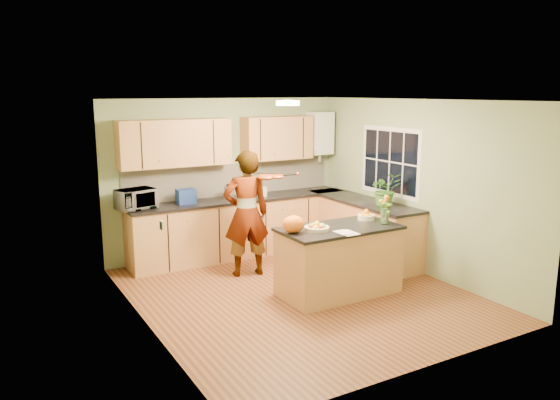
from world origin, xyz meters
TOP-DOWN VIEW (x-y plane):
  - floor at (0.00, 0.00)m, footprint 4.50×4.50m
  - ceiling at (0.00, 0.00)m, footprint 4.00×4.50m
  - wall_back at (0.00, 2.25)m, footprint 4.00×0.02m
  - wall_front at (0.00, -2.25)m, footprint 4.00×0.02m
  - wall_left at (-2.00, 0.00)m, footprint 0.02×4.50m
  - wall_right at (2.00, 0.00)m, footprint 0.02×4.50m
  - back_counter at (0.10, 1.95)m, footprint 3.64×0.62m
  - right_counter at (1.70, 0.85)m, footprint 0.62×2.24m
  - splashback at (0.10, 2.23)m, footprint 3.60×0.02m
  - upper_cabinets at (-0.18, 2.08)m, footprint 3.20×0.34m
  - boiler at (1.70, 2.09)m, footprint 0.40×0.30m
  - window_right at (1.99, 0.60)m, footprint 0.01×1.30m
  - light_switch at (-1.99, -0.60)m, footprint 0.02×0.09m
  - ceiling_lamp at (0.00, 0.30)m, footprint 0.30×0.30m
  - peninsula_island at (0.46, -0.23)m, footprint 1.57×0.80m
  - fruit_dish at (0.11, -0.23)m, footprint 0.31×0.31m
  - orange_bowl at (1.01, -0.08)m, footprint 0.23×0.23m
  - flower_vase at (1.06, -0.41)m, footprint 0.23×0.23m
  - orange_bag at (-0.20, -0.18)m, footprint 0.35×0.33m
  - papers at (0.36, -0.53)m, footprint 0.20×0.27m
  - violinist at (-0.25, 1.03)m, footprint 0.73×0.55m
  - violin at (-0.05, 0.81)m, footprint 0.64×0.56m
  - microwave at (-1.56, 1.94)m, footprint 0.60×0.48m
  - blue_box at (-0.80, 1.95)m, footprint 0.28×0.21m
  - kettle at (-0.11, 1.94)m, footprint 0.15×0.15m
  - jar_cream at (0.32, 2.00)m, footprint 0.14×0.14m
  - jar_white at (0.50, 1.88)m, footprint 0.13×0.13m
  - potted_plant at (1.70, 0.34)m, footprint 0.54×0.49m

SIDE VIEW (x-z plane):
  - floor at x=0.00m, z-range 0.00..0.00m
  - peninsula_island at x=0.46m, z-range 0.00..0.90m
  - back_counter at x=0.10m, z-range 0.00..0.94m
  - right_counter at x=1.70m, z-range 0.00..0.94m
  - violinist at x=-0.25m, z-range 0.00..1.80m
  - papers at x=0.36m, z-range 0.90..0.91m
  - fruit_dish at x=0.11m, z-range 0.89..1.00m
  - orange_bowl at x=1.01m, z-range 0.89..1.02m
  - orange_bag at x=-0.20m, z-range 0.90..1.11m
  - jar_white at x=0.50m, z-range 0.94..1.10m
  - jar_cream at x=0.32m, z-range 0.94..1.11m
  - blue_box at x=-0.80m, z-range 0.94..1.16m
  - kettle at x=-0.11m, z-range 0.91..1.20m
  - microwave at x=-1.56m, z-range 0.94..1.23m
  - flower_vase at x=1.06m, z-range 0.97..1.39m
  - potted_plant at x=1.70m, z-range 0.94..1.44m
  - splashback at x=0.10m, z-range 0.94..1.46m
  - wall_back at x=0.00m, z-range 0.00..2.50m
  - wall_front at x=0.00m, z-range 0.00..2.50m
  - wall_left at x=-2.00m, z-range 0.00..2.50m
  - wall_right at x=2.00m, z-range 0.00..2.50m
  - light_switch at x=-1.99m, z-range 1.26..1.34m
  - violin at x=-0.05m, z-range 1.36..1.52m
  - window_right at x=1.99m, z-range 1.02..2.08m
  - upper_cabinets at x=-0.18m, z-range 1.50..2.20m
  - boiler at x=1.70m, z-range 1.47..2.33m
  - ceiling_lamp at x=0.00m, z-range 2.43..2.50m
  - ceiling at x=0.00m, z-range 2.49..2.51m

